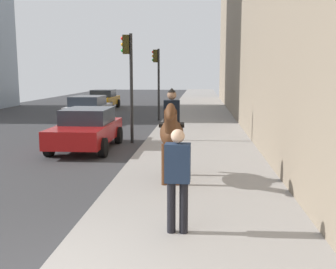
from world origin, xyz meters
TOP-DOWN VIEW (x-y plane):
  - mounted_horse_near at (5.00, -1.43)m, footprint 2.15×0.63m
  - pedestrian_greeting at (1.86, -1.75)m, footprint 0.27×0.41m
  - car_near_lane at (9.37, 1.91)m, footprint 4.16×2.03m
  - car_mid_lane at (25.20, 5.25)m, footprint 4.51×2.06m
  - car_far_lane at (17.24, 4.08)m, footprint 3.92×2.05m
  - traffic_light_near_curb at (10.71, 0.61)m, footprint 0.20×0.44m
  - traffic_light_far_curb at (18.26, 0.36)m, footprint 0.20×0.44m

SIDE VIEW (x-z plane):
  - car_mid_lane at x=25.20m, z-range 0.02..1.46m
  - car_near_lane at x=9.37m, z-range 0.02..1.46m
  - car_far_lane at x=17.24m, z-range 0.04..1.48m
  - pedestrian_greeting at x=1.86m, z-range 0.25..1.95m
  - mounted_horse_near at x=5.00m, z-range 0.22..2.44m
  - traffic_light_far_curb at x=18.26m, z-range 0.68..4.71m
  - traffic_light_near_curb at x=10.71m, z-range 0.69..4.83m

